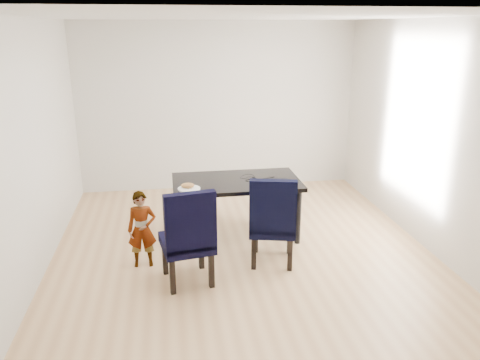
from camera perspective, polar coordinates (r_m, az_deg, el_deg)
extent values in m
cube|color=tan|center=(5.74, 0.32, -8.76)|extent=(4.50, 5.00, 0.01)
cube|color=white|center=(5.12, 0.37, 19.40)|extent=(4.50, 5.00, 0.01)
cube|color=silver|center=(7.70, -2.71, 8.84)|extent=(4.50, 0.01, 2.70)
cube|color=white|center=(2.95, 8.28, -6.94)|extent=(4.50, 0.01, 2.70)
cube|color=white|center=(5.40, -24.06, 3.23)|extent=(0.01, 5.00, 2.70)
cube|color=white|center=(6.05, 22.01, 4.96)|extent=(0.01, 5.00, 2.70)
cube|color=black|center=(6.04, -0.45, -3.41)|extent=(1.60, 0.90, 0.75)
cube|color=black|center=(4.93, -6.54, -6.63)|extent=(0.60, 0.62, 1.07)
cube|color=black|center=(5.32, 4.03, -4.73)|extent=(0.62, 0.63, 1.06)
imported|color=#FF3A15|center=(5.36, -11.86, -5.92)|extent=(0.32, 0.21, 0.88)
cylinder|color=white|center=(5.61, -6.23, -1.07)|extent=(0.34, 0.34, 0.02)
ellipsoid|color=#9D6B38|center=(5.60, -6.40, -0.66)|extent=(0.17, 0.09, 0.06)
imported|color=black|center=(5.90, 4.15, 0.04)|extent=(0.36, 0.24, 0.03)
torus|color=black|center=(5.92, 1.38, 0.04)|extent=(0.18, 0.18, 0.01)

